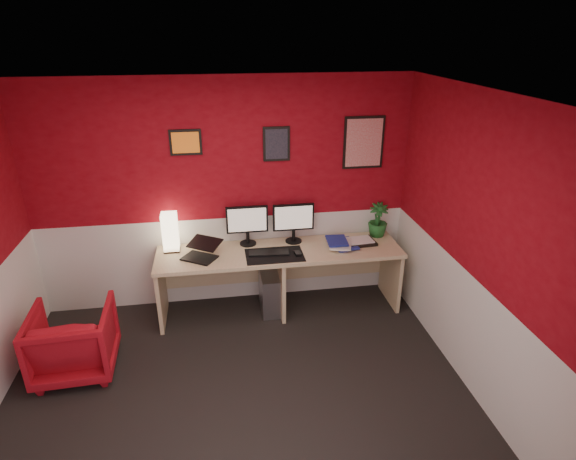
# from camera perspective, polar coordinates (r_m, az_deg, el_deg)

# --- Properties ---
(ground) EXTENTS (4.00, 3.50, 0.01)m
(ground) POSITION_cam_1_polar(r_m,az_deg,el_deg) (4.23, -5.84, -20.40)
(ground) COLOR black
(ground) RESTS_ON ground
(ceiling) EXTENTS (4.00, 3.50, 0.01)m
(ceiling) POSITION_cam_1_polar(r_m,az_deg,el_deg) (3.08, -7.80, 15.32)
(ceiling) COLOR white
(ceiling) RESTS_ON ground
(wall_back) EXTENTS (4.00, 0.01, 2.50)m
(wall_back) POSITION_cam_1_polar(r_m,az_deg,el_deg) (5.09, -7.68, 4.07)
(wall_back) COLOR maroon
(wall_back) RESTS_ON ground
(wall_right) EXTENTS (0.01, 3.50, 2.50)m
(wall_right) POSITION_cam_1_polar(r_m,az_deg,el_deg) (4.06, 22.82, -2.90)
(wall_right) COLOR maroon
(wall_right) RESTS_ON ground
(wainscot_back) EXTENTS (4.00, 0.01, 1.00)m
(wainscot_back) POSITION_cam_1_polar(r_m,az_deg,el_deg) (5.38, -7.25, -3.50)
(wainscot_back) COLOR silver
(wainscot_back) RESTS_ON ground
(wainscot_right) EXTENTS (0.01, 3.50, 1.00)m
(wainscot_right) POSITION_cam_1_polar(r_m,az_deg,el_deg) (4.42, 21.22, -11.65)
(wainscot_right) COLOR silver
(wainscot_right) RESTS_ON ground
(desk) EXTENTS (2.60, 0.65, 0.73)m
(desk) POSITION_cam_1_polar(r_m,az_deg,el_deg) (5.18, -0.97, -6.12)
(desk) COLOR tan
(desk) RESTS_ON ground
(shoji_lamp) EXTENTS (0.16, 0.16, 0.40)m
(shoji_lamp) POSITION_cam_1_polar(r_m,az_deg,el_deg) (5.08, -14.06, -0.37)
(shoji_lamp) COLOR #FFE5B2
(shoji_lamp) RESTS_ON desk
(laptop) EXTENTS (0.40, 0.37, 0.22)m
(laptop) POSITION_cam_1_polar(r_m,az_deg,el_deg) (4.87, -10.77, -2.28)
(laptop) COLOR black
(laptop) RESTS_ON desk
(monitor_left) EXTENTS (0.45, 0.06, 0.58)m
(monitor_left) POSITION_cam_1_polar(r_m,az_deg,el_deg) (5.06, -4.97, 1.28)
(monitor_left) COLOR black
(monitor_left) RESTS_ON desk
(monitor_right) EXTENTS (0.45, 0.06, 0.58)m
(monitor_right) POSITION_cam_1_polar(r_m,az_deg,el_deg) (5.10, 0.69, 1.55)
(monitor_right) COLOR black
(monitor_right) RESTS_ON desk
(desk_mat) EXTENTS (0.60, 0.38, 0.01)m
(desk_mat) POSITION_cam_1_polar(r_m,az_deg,el_deg) (4.91, -1.64, -3.06)
(desk_mat) COLOR black
(desk_mat) RESTS_ON desk
(keyboard) EXTENTS (0.43, 0.17, 0.02)m
(keyboard) POSITION_cam_1_polar(r_m,az_deg,el_deg) (4.93, -2.33, -2.77)
(keyboard) COLOR black
(keyboard) RESTS_ON desk_mat
(mouse) EXTENTS (0.07, 0.11, 0.03)m
(mouse) POSITION_cam_1_polar(r_m,az_deg,el_deg) (4.90, 1.19, -2.86)
(mouse) COLOR black
(mouse) RESTS_ON desk_mat
(book_bottom) EXTENTS (0.28, 0.35, 0.03)m
(book_bottom) POSITION_cam_1_polar(r_m,az_deg,el_deg) (5.10, 5.54, -1.92)
(book_bottom) COLOR navy
(book_bottom) RESTS_ON desk
(book_middle) EXTENTS (0.31, 0.36, 0.02)m
(book_middle) POSITION_cam_1_polar(r_m,az_deg,el_deg) (5.09, 5.13, -1.64)
(book_middle) COLOR silver
(book_middle) RESTS_ON book_bottom
(book_top) EXTENTS (0.23, 0.30, 0.03)m
(book_top) POSITION_cam_1_polar(r_m,az_deg,el_deg) (5.08, 4.75, -1.38)
(book_top) COLOR navy
(book_top) RESTS_ON book_middle
(zen_tray) EXTENTS (0.37, 0.28, 0.03)m
(zen_tray) POSITION_cam_1_polar(r_m,az_deg,el_deg) (5.23, 8.56, -1.44)
(zen_tray) COLOR black
(zen_tray) RESTS_ON desk
(potted_plant) EXTENTS (0.25, 0.25, 0.38)m
(potted_plant) POSITION_cam_1_polar(r_m,az_deg,el_deg) (5.38, 10.85, 1.21)
(potted_plant) COLOR #19591E
(potted_plant) RESTS_ON desk
(pc_tower) EXTENTS (0.20, 0.45, 0.45)m
(pc_tower) POSITION_cam_1_polar(r_m,az_deg,el_deg) (5.25, -2.23, -7.45)
(pc_tower) COLOR #99999E
(pc_tower) RESTS_ON ground
(armchair) EXTENTS (0.71, 0.73, 0.64)m
(armchair) POSITION_cam_1_polar(r_m,az_deg,el_deg) (4.77, -24.53, -12.09)
(armchair) COLOR #AD131F
(armchair) RESTS_ON ground
(art_left) EXTENTS (0.32, 0.02, 0.26)m
(art_left) POSITION_cam_1_polar(r_m,az_deg,el_deg) (4.92, -12.30, 10.34)
(art_left) COLOR orange
(art_left) RESTS_ON wall_back
(art_center) EXTENTS (0.28, 0.02, 0.36)m
(art_center) POSITION_cam_1_polar(r_m,az_deg,el_deg) (4.96, -1.41, 10.39)
(art_center) COLOR black
(art_center) RESTS_ON wall_back
(art_right) EXTENTS (0.44, 0.02, 0.56)m
(art_right) POSITION_cam_1_polar(r_m,az_deg,el_deg) (5.17, 9.15, 10.42)
(art_right) COLOR red
(art_right) RESTS_ON wall_back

